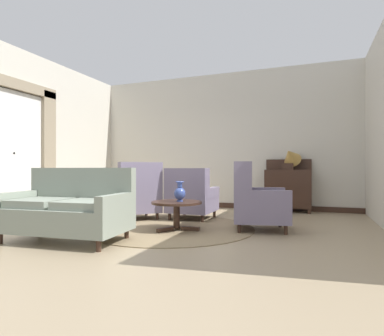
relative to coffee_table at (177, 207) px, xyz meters
The scene contains 14 objects.
ground 0.42m from the coffee_table, 141.79° to the right, with size 9.10×9.10×0.00m, color #9E896B.
wall_back 3.37m from the coffee_table, 93.37° to the left, with size 6.58×0.08×3.29m, color beige.
wall_left 3.72m from the coffee_table, 166.25° to the left, with size 0.08×4.55×3.29m, color beige.
baseboard_back 3.07m from the coffee_table, 93.44° to the left, with size 6.42×0.03×0.12m, color #382319.
area_rug 0.42m from the coffee_table, 139.59° to the left, with size 2.67×2.67×0.01m, color #847051.
window_with_curtains 3.46m from the coffee_table, behind, with size 0.12×1.93×2.64m.
coffee_table is the anchor object (origin of this frame).
porcelain_vase 0.23m from the coffee_table, ahead, with size 0.17×0.17×0.31m.
settee 1.56m from the coffee_table, 133.63° to the right, with size 1.68×0.98×0.96m.
armchair_far_left 1.21m from the coffee_table, 23.53° to the left, with size 0.97×0.94×1.06m.
armchair_beside_settee 1.33m from the coffee_table, 147.30° to the left, with size 1.13×1.12×1.07m.
armchair_foreground_right 1.10m from the coffee_table, 99.33° to the left, with size 0.79×0.89×0.96m.
sideboard 3.16m from the coffee_table, 62.81° to the left, with size 0.98×0.37×1.16m.
gramophone 3.22m from the coffee_table, 61.18° to the left, with size 0.50×0.58×0.56m.
Camera 1 is at (2.14, -4.34, 0.95)m, focal length 29.82 mm.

